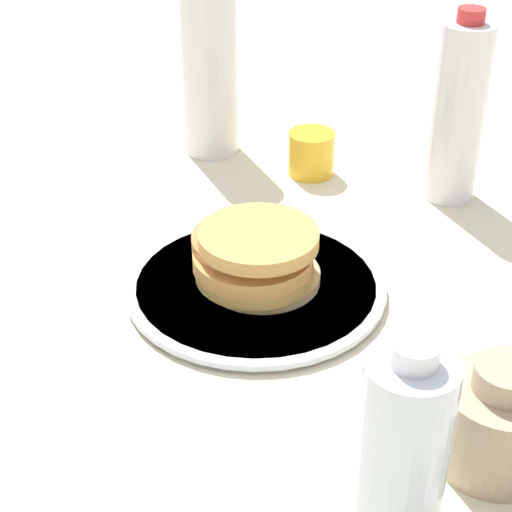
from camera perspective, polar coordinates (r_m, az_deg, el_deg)
ground_plane at (r=0.96m, az=-1.04°, el=-2.09°), size 4.00×4.00×0.00m
plate at (r=0.95m, az=0.00°, el=-2.03°), size 0.29×0.29×0.01m
pancake_stack at (r=0.93m, az=-0.02°, el=-0.10°), size 0.14×0.14×0.07m
juice_glass at (r=1.20m, az=3.70°, el=6.85°), size 0.06×0.06×0.06m
cream_jug at (r=0.76m, az=15.88°, el=-10.54°), size 0.10×0.10×0.10m
water_bottle_near at (r=0.66m, az=9.76°, el=-12.43°), size 0.07×0.07×0.18m
water_bottle_mid at (r=1.23m, az=-3.12°, el=12.17°), size 0.08×0.08×0.25m
water_bottle_far at (r=1.13m, az=13.33°, el=9.30°), size 0.07×0.07×0.25m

